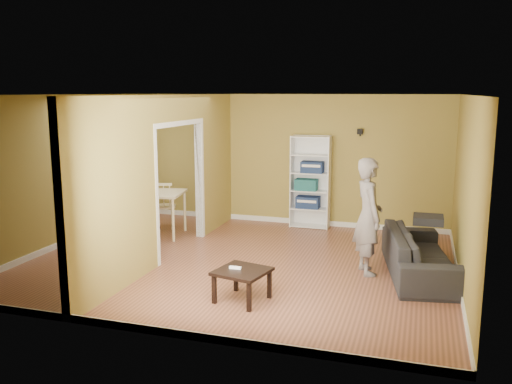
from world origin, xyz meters
TOP-DOWN VIEW (x-y plane):
  - room_shell at (0.00, 0.00)m, footprint 6.50×6.50m
  - partition at (-1.20, 0.00)m, footprint 0.22×5.50m
  - wall_speaker at (1.50, 2.69)m, footprint 0.10×0.10m
  - sofa at (2.70, 0.21)m, footprint 2.34×1.32m
  - person at (1.96, 0.07)m, footprint 0.90×0.82m
  - bookshelf at (0.59, 2.60)m, footprint 0.76×0.33m
  - paper_box_navy_a at (0.55, 2.56)m, footprint 0.45×0.29m
  - paper_box_teal at (0.51, 2.56)m, footprint 0.43×0.28m
  - paper_box_navy_b at (0.62, 2.56)m, footprint 0.42×0.28m
  - coffee_table at (0.54, -1.51)m, footprint 0.62×0.62m
  - game_controller at (0.45, -1.50)m, footprint 0.16×0.04m
  - dining_table at (-2.18, 1.07)m, footprint 1.31×0.87m
  - chair_left at (-3.00, 0.99)m, footprint 0.52×0.52m
  - chair_near at (-2.15, 0.49)m, footprint 0.49×0.49m
  - chair_far at (-2.11, 1.63)m, footprint 0.54×0.54m

SIDE VIEW (x-z plane):
  - coffee_table at x=0.54m, z-range 0.14..0.56m
  - sofa at x=2.70m, z-range 0.00..0.84m
  - game_controller at x=0.45m, z-range 0.41..0.44m
  - chair_far at x=-2.11m, z-range 0.00..0.93m
  - chair_left at x=-3.00m, z-range 0.00..0.96m
  - paper_box_navy_a at x=0.55m, z-range 0.38..0.61m
  - chair_near at x=-2.15m, z-range 0.00..1.02m
  - dining_table at x=-2.18m, z-range 0.33..1.15m
  - paper_box_teal at x=0.51m, z-range 0.74..0.96m
  - bookshelf at x=0.59m, z-range 0.00..1.81m
  - person at x=1.96m, z-range 0.00..2.02m
  - paper_box_navy_b at x=0.62m, z-range 1.09..1.31m
  - room_shell at x=0.00m, z-range -1.95..4.55m
  - partition at x=-1.20m, z-range 0.00..2.60m
  - wall_speaker at x=1.50m, z-range 1.85..1.95m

